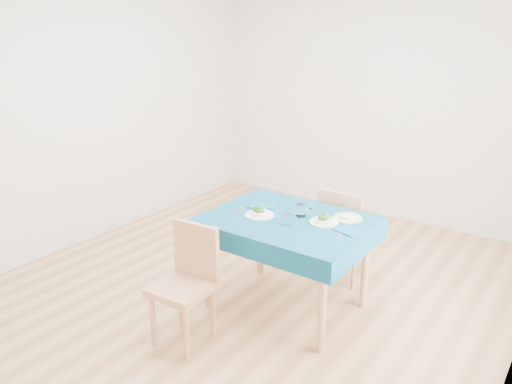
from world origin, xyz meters
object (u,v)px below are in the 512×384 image
Objects in this scene: table at (287,264)px; chair_far at (347,227)px; chair_near at (182,283)px; side_plate at (348,218)px; bowl_near at (260,212)px; bowl_far at (324,219)px.

chair_far is at bearing 77.34° from table.
chair_far is at bearing 68.23° from chair_near.
table is 5.60× the size of side_plate.
bowl_near is 1.04× the size of side_plate.
side_plate is (0.37, 0.26, 0.38)m from table.
table is at bearing -144.15° from side_plate.
table is 0.59m from side_plate.
table is 5.38× the size of bowl_near.
chair_near is 4.37× the size of side_plate.
side_plate is (0.20, -0.45, 0.28)m from chair_far.
chair_far is 0.71m from bowl_far.
table is 1.28× the size of chair_near.
side_plate is (0.57, 0.34, -0.03)m from bowl_near.
chair_near reaches higher than table.
bowl_near is 1.05× the size of bowl_far.
chair_far reaches higher than bowl_far.
bowl_far is (0.60, 0.89, 0.32)m from chair_near.
bowl_far is at bearing 52.54° from chair_near.
chair_far reaches higher than side_plate.
bowl_near is at bearing 64.93° from chair_far.
chair_far is 0.93m from bowl_near.
chair_near is 4.40× the size of bowl_far.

